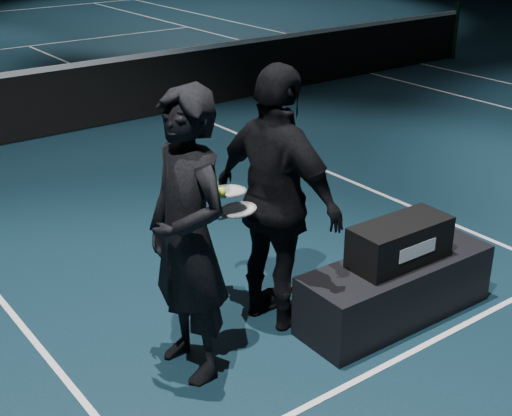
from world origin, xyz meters
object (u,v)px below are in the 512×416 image
(player_b, at_px, (277,201))
(racket_upper, at_px, (228,191))
(player_a, at_px, (188,238))
(racket_bag, at_px, (400,242))
(tennis_balls, at_px, (216,190))
(racket_lower, at_px, (238,210))
(player_bench, at_px, (396,289))

(player_b, relative_size, racket_upper, 2.93)
(player_a, bearing_deg, racket_bag, 74.56)
(player_a, relative_size, tennis_balls, 16.60)
(player_b, distance_m, racket_upper, 0.49)
(racket_lower, height_order, tennis_balls, tennis_balls)
(player_b, relative_size, tennis_balls, 16.60)
(player_bench, distance_m, tennis_balls, 1.74)
(player_bench, xyz_separation_m, player_a, (-1.60, 0.39, 0.75))
(player_a, height_order, tennis_balls, player_a)
(racket_bag, bearing_deg, player_bench, 0.00)
(racket_bag, bearing_deg, player_b, 146.66)
(player_a, distance_m, player_b, 0.85)
(player_bench, bearing_deg, player_b, 146.66)
(player_bench, distance_m, player_a, 1.81)
(player_a, relative_size, racket_lower, 2.93)
(tennis_balls, bearing_deg, player_a, -169.93)
(player_b, distance_m, tennis_balls, 0.65)
(racket_bag, distance_m, racket_upper, 1.41)
(racket_bag, height_order, player_a, player_a)
(racket_bag, relative_size, player_a, 0.40)
(player_b, bearing_deg, player_bench, -132.69)
(player_a, height_order, player_b, same)
(racket_bag, distance_m, racket_lower, 1.31)
(player_bench, relative_size, tennis_balls, 13.44)
(racket_upper, relative_size, tennis_balls, 5.67)
(player_b, bearing_deg, racket_lower, 90.80)
(racket_bag, height_order, racket_upper, racket_upper)
(player_bench, height_order, tennis_balls, tennis_balls)
(player_bench, relative_size, racket_lower, 2.37)
(player_b, relative_size, racket_lower, 2.93)
(player_bench, distance_m, racket_upper, 1.61)
(player_a, distance_m, racket_upper, 0.45)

